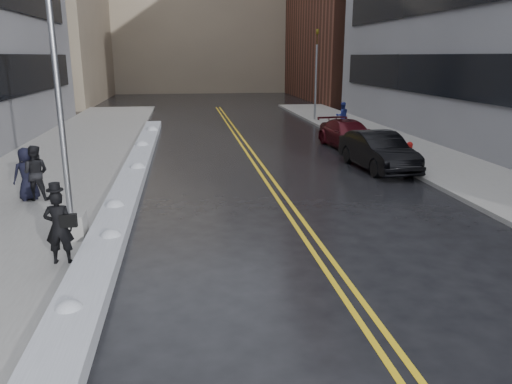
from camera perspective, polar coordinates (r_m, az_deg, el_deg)
name	(u,v)px	position (r m, az deg, el deg)	size (l,w,h in m)	color
ground	(214,269)	(10.87, -4.84, -8.72)	(160.00, 160.00, 0.00)	black
sidewalk_west	(51,171)	(21.05, -22.42, 2.23)	(5.50, 50.00, 0.15)	gray
sidewalk_east	(430,160)	(22.94, 19.30, 3.52)	(4.00, 50.00, 0.15)	gray
lane_line_left	(256,167)	(20.60, -0.01, 2.93)	(0.12, 50.00, 0.01)	gold
lane_line_right	(263,166)	(20.65, 0.81, 2.96)	(0.12, 50.00, 0.01)	gold
snow_ridge	(132,178)	(18.52, -13.97, 1.58)	(0.90, 30.00, 0.34)	silver
building_west_far	(24,7)	(56.15, -25.03, 18.63)	(14.00, 22.00, 18.00)	gray
building_far	(199,4)	(70.28, -6.52, 20.58)	(36.00, 16.00, 22.00)	gray
lamppost	(63,140)	(12.39, -21.20, 5.53)	(0.65, 0.65, 7.62)	gray
fire_hydrant	(409,149)	(22.41, 17.13, 4.68)	(0.26, 0.26, 0.73)	maroon
traffic_signal	(316,71)	(35.11, 6.88, 13.53)	(0.16, 0.20, 6.00)	gray
pedestrian_fedora	(59,227)	(11.26, -21.61, -3.76)	(0.58, 0.38, 1.59)	black
pedestrian_b	(35,173)	(16.55, -23.94, 2.02)	(0.82, 0.64, 1.68)	black
pedestrian_c	(27,174)	(16.63, -24.70, 1.89)	(0.79, 0.52, 1.62)	black
pedestrian_east	(342,116)	(30.60, 9.82, 8.58)	(0.78, 0.61, 1.61)	navy
car_black	(378,151)	(20.51, 13.81, 4.56)	(1.59, 4.56, 1.50)	black
car_maroon	(348,134)	(25.20, 10.52, 6.50)	(1.89, 4.64, 1.35)	#440A11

